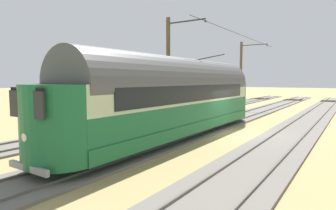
{
  "coord_description": "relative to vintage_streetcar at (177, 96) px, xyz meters",
  "views": [
    {
      "loc": [
        -5.43,
        15.73,
        3.11
      ],
      "look_at": [
        3.47,
        2.35,
        1.69
      ],
      "focal_mm": 30.27,
      "sensor_mm": 36.0,
      "label": 1
    }
  ],
  "objects": [
    {
      "name": "vintage_streetcar",
      "position": [
        0.0,
        0.0,
        0.0
      ],
      "size": [
        2.65,
        16.89,
        4.8
      ],
      "color": "#196033",
      "rests_on": "ground"
    },
    {
      "name": "overhead_wire_run",
      "position": [
        0.12,
        -11.14,
        4.49
      ],
      "size": [
        2.78,
        18.49,
        0.18
      ],
      "color": "black",
      "rests_on": "ground"
    },
    {
      "name": "track_adjacent_siding",
      "position": [
        -5.0,
        -3.21,
        -2.2
      ],
      "size": [
        2.8,
        80.0,
        0.18
      ],
      "color": "#666059",
      "rests_on": "ground"
    },
    {
      "name": "track_outer_siding",
      "position": [
        5.0,
        -3.21,
        -2.2
      ],
      "size": [
        2.8,
        80.0,
        0.18
      ],
      "color": "#666059",
      "rests_on": "ground"
    },
    {
      "name": "catenary_pole_mid_near",
      "position": [
        2.68,
        -3.27,
        1.55
      ],
      "size": [
        2.98,
        0.28,
        7.28
      ],
      "color": "brown",
      "rests_on": "ground"
    },
    {
      "name": "track_third_siding",
      "position": [
        -0.0,
        -3.21,
        -2.2
      ],
      "size": [
        2.8,
        80.0,
        0.18
      ],
      "color": "#666059",
      "rests_on": "ground"
    },
    {
      "name": "catenary_pole_foreground",
      "position": [
        2.68,
        -17.76,
        1.55
      ],
      "size": [
        2.98,
        0.28,
        7.28
      ],
      "color": "brown",
      "rests_on": "ground"
    },
    {
      "name": "ground_plane",
      "position": [
        -2.5,
        -2.89,
        -2.26
      ],
      "size": [
        220.0,
        220.0,
        0.0
      ],
      "primitive_type": "plane",
      "color": "#9E8956"
    }
  ]
}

